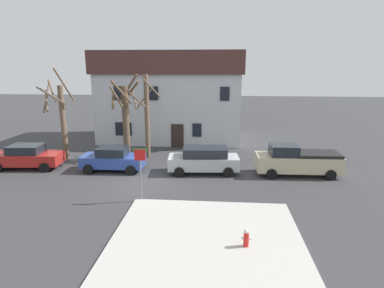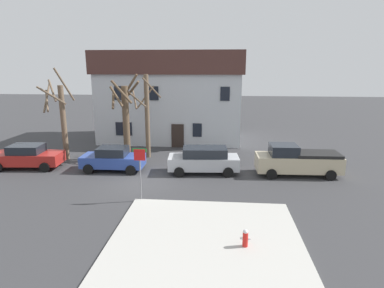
{
  "view_description": "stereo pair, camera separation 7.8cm",
  "coord_description": "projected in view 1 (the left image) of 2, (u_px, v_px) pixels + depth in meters",
  "views": [
    {
      "loc": [
        4.71,
        -18.76,
        7.19
      ],
      "look_at": [
        2.93,
        2.68,
        1.93
      ],
      "focal_mm": 30.28,
      "sensor_mm": 36.0,
      "label": 1
    },
    {
      "loc": [
        4.79,
        -18.76,
        7.19
      ],
      "look_at": [
        2.93,
        2.68,
        1.93
      ],
      "focal_mm": 30.28,
      "sensor_mm": 36.0,
      "label": 2
    }
  ],
  "objects": [
    {
      "name": "car_red_sedan",
      "position": [
        27.0,
        157.0,
        23.04
      ],
      "size": [
        4.92,
        2.4,
        1.69
      ],
      "color": "#AD231E",
      "rests_on": "ground_plane"
    },
    {
      "name": "pickup_truck_beige",
      "position": [
        297.0,
        160.0,
        21.57
      ],
      "size": [
        5.56,
        2.24,
        2.07
      ],
      "color": "#C6B793",
      "rests_on": "ground_plane"
    },
    {
      "name": "ground_plane",
      "position": [
        142.0,
        183.0,
        20.25
      ],
      "size": [
        120.0,
        120.0,
        0.0
      ],
      "primitive_type": "plane",
      "color": "#38383A"
    },
    {
      "name": "street_sign_pole",
      "position": [
        140.0,
        165.0,
        17.09
      ],
      "size": [
        0.76,
        0.07,
        2.95
      ],
      "color": "slate",
      "rests_on": "ground_plane"
    },
    {
      "name": "tree_bare_far",
      "position": [
        146.0,
        114.0,
        25.13
      ],
      "size": [
        2.74,
        2.52,
        6.52
      ],
      "color": "brown",
      "rests_on": "ground_plane"
    },
    {
      "name": "car_silver_wagon",
      "position": [
        204.0,
        160.0,
        22.0
      ],
      "size": [
        4.87,
        2.33,
        1.79
      ],
      "color": "#B7BABF",
      "rests_on": "ground_plane"
    },
    {
      "name": "tree_bare_near",
      "position": [
        61.0,
        117.0,
        24.55
      ],
      "size": [
        2.48,
        2.29,
        7.02
      ],
      "color": "brown",
      "rests_on": "ground_plane"
    },
    {
      "name": "tree_bare_mid",
      "position": [
        125.0,
        118.0,
        24.47
      ],
      "size": [
        2.29,
        2.28,
        6.56
      ],
      "color": "brown",
      "rests_on": "ground_plane"
    },
    {
      "name": "car_blue_sedan",
      "position": [
        113.0,
        159.0,
        22.5
      ],
      "size": [
        4.31,
        2.05,
        1.67
      ],
      "color": "#2D4799",
      "rests_on": "ground_plane"
    },
    {
      "name": "fire_hydrant",
      "position": [
        246.0,
        237.0,
        12.9
      ],
      "size": [
        0.42,
        0.22,
        0.73
      ],
      "color": "red",
      "rests_on": "sidewalk_slab"
    },
    {
      "name": "bicycle_leaning",
      "position": [
        112.0,
        152.0,
        26.01
      ],
      "size": [
        1.69,
        0.56,
        1.03
      ],
      "color": "black",
      "rests_on": "ground_plane"
    },
    {
      "name": "building_main",
      "position": [
        171.0,
        95.0,
        31.59
      ],
      "size": [
        13.63,
        7.53,
        8.44
      ],
      "color": "silver",
      "rests_on": "ground_plane"
    },
    {
      "name": "sidewalk_slab",
      "position": [
        207.0,
        241.0,
        13.49
      ],
      "size": [
        8.02,
        7.8,
        0.12
      ],
      "primitive_type": "cube",
      "color": "#B7B5AD",
      "rests_on": "ground_plane"
    }
  ]
}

